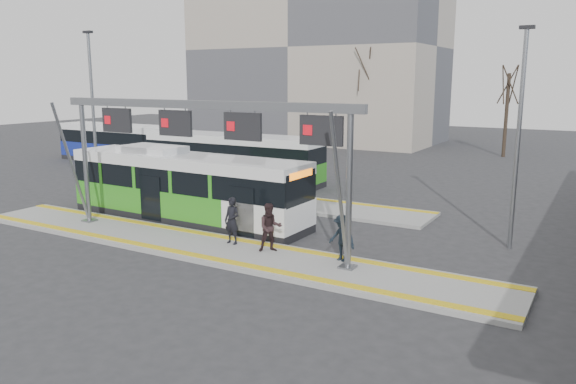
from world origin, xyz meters
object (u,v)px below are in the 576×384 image
gantry (199,130)px  passenger_b (270,227)px  hero_bus (186,188)px  passenger_c (342,238)px  passenger_a (232,221)px

gantry → passenger_b: 4.31m
hero_bus → passenger_c: 8.73m
passenger_a → passenger_b: passenger_a is taller
gantry → passenger_b: size_ratio=7.58×
passenger_c → hero_bus: bearing=179.0°
passenger_a → passenger_c: bearing=6.5°
passenger_b → passenger_a: bearing=136.5°
gantry → passenger_a: (1.07, 0.39, -3.29)m
gantry → hero_bus: (-3.07, 2.73, -2.85)m
hero_bus → passenger_a: bearing=-28.2°
passenger_b → passenger_c: passenger_b is taller
passenger_a → passenger_b: (1.70, -0.09, -0.00)m
passenger_b → passenger_c: 2.63m
passenger_b → passenger_c: bearing=-33.9°
hero_bus → passenger_b: bearing=-21.3°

